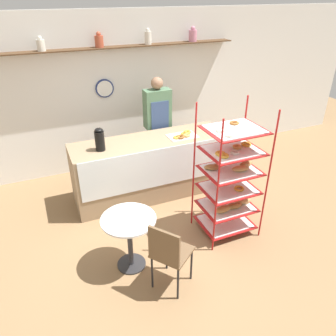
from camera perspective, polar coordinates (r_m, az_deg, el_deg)
name	(u,v)px	position (r m, az deg, el deg)	size (l,w,h in m)	color
ground_plane	(178,231)	(4.65, 1.82, -10.87)	(14.00, 14.00, 0.00)	olive
back_wall	(125,92)	(5.98, -7.57, 13.04)	(10.00, 0.30, 2.70)	white
display_counter	(151,167)	(5.18, -2.96, 0.11)	(2.42, 0.72, 0.96)	#937A5B
pastry_rack	(230,179)	(4.28, 10.67, -1.91)	(0.75, 0.62, 1.79)	#A51919
person_worker	(158,125)	(5.55, -1.81, 7.57)	(0.43, 0.23, 1.75)	#282833
cafe_table	(129,231)	(3.85, -6.77, -10.82)	(0.63, 0.63, 0.70)	#262628
cafe_chair	(168,252)	(3.55, 0.06, -14.34)	(0.53, 0.53, 0.88)	black
coffee_carafe	(100,140)	(4.67, -11.82, 4.87)	(0.14, 0.14, 0.33)	black
donut_tray_counter	(183,135)	(5.07, 2.61, 5.69)	(0.45, 0.29, 0.05)	white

